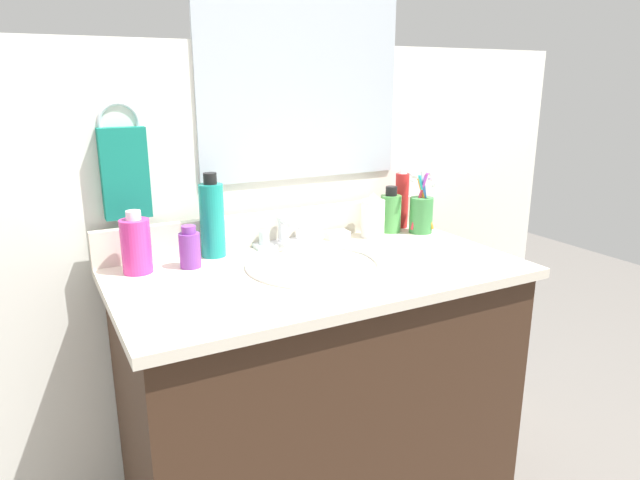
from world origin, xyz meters
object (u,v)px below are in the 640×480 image
object	(u,v)px
hand_towel	(125,173)
faucet	(284,236)
bottle_mouthwash_teal	(212,219)
soap_bar	(337,235)
bottle_cream_purple	(190,248)
bottle_soap_pink	(136,245)
bottle_spray_red	(402,199)
bottle_toner_green	(391,212)
bottle_lotion_white	(373,217)
cup_green	(421,213)

from	to	relation	value
hand_towel	faucet	world-z (taller)	hand_towel
bottle_mouthwash_teal	soap_bar	bearing A→B (deg)	-2.03
bottle_mouthwash_teal	bottle_cream_purple	xyz separation A→B (m)	(-0.08, -0.06, -0.05)
bottle_soap_pink	soap_bar	world-z (taller)	bottle_soap_pink
hand_towel	faucet	size ratio (longest dim) A/B	1.38
bottle_spray_red	soap_bar	xyz separation A→B (m)	(-0.24, -0.03, -0.08)
bottle_spray_red	bottle_toner_green	xyz separation A→B (m)	(-0.06, -0.03, -0.03)
bottle_soap_pink	bottle_spray_red	distance (m)	0.80
hand_towel	bottle_soap_pink	bearing A→B (deg)	-93.42
bottle_mouthwash_teal	bottle_toner_green	world-z (taller)	bottle_mouthwash_teal
faucet	bottle_mouthwash_teal	xyz separation A→B (m)	(-0.20, 0.00, 0.07)
faucet	bottle_cream_purple	world-z (taller)	bottle_cream_purple
bottle_lotion_white	soap_bar	bearing A→B (deg)	167.96
faucet	cup_green	xyz separation A→B (m)	(0.42, -0.06, 0.03)
hand_towel	bottle_toner_green	world-z (taller)	hand_towel
hand_towel	cup_green	xyz separation A→B (m)	(0.81, -0.12, -0.16)
bottle_mouthwash_teal	bottle_soap_pink	xyz separation A→B (m)	(-0.20, -0.04, -0.03)
cup_green	bottle_mouthwash_teal	bearing A→B (deg)	174.38
bottle_toner_green	bottle_lotion_white	distance (m)	0.08
bottle_lotion_white	bottle_mouthwash_teal	bearing A→B (deg)	175.68
bottle_soap_pink	bottle_toner_green	bearing A→B (deg)	2.37
hand_towel	bottle_toner_green	size ratio (longest dim) A/B	1.60
bottle_cream_purple	hand_towel	bearing A→B (deg)	132.82
cup_green	faucet	bearing A→B (deg)	171.79
bottle_spray_red	cup_green	world-z (taller)	bottle_spray_red
bottle_soap_pink	bottle_lotion_white	bearing A→B (deg)	0.60
bottle_soap_pink	cup_green	world-z (taller)	cup_green
bottle_lotion_white	cup_green	size ratio (longest dim) A/B	0.69
faucet	cup_green	world-z (taller)	cup_green
bottle_lotion_white	soap_bar	distance (m)	0.12
bottle_cream_purple	soap_bar	world-z (taller)	bottle_cream_purple
bottle_toner_green	bottle_lotion_white	size ratio (longest dim) A/B	1.06
bottle_lotion_white	soap_bar	size ratio (longest dim) A/B	2.03
cup_green	hand_towel	bearing A→B (deg)	171.45
bottle_toner_green	cup_green	bearing A→B (deg)	-33.19
faucet	bottle_lotion_white	distance (m)	0.27
bottle_mouthwash_teal	bottle_toner_green	bearing A→B (deg)	-1.20
soap_bar	bottle_soap_pink	bearing A→B (deg)	-177.00
bottle_cream_purple	cup_green	size ratio (longest dim) A/B	0.55
cup_green	soap_bar	distance (m)	0.27
hand_towel	bottle_toner_green	distance (m)	0.75
bottle_soap_pink	bottle_cream_purple	size ratio (longest dim) A/B	1.44
bottle_spray_red	cup_green	bearing A→B (deg)	-79.47
bottle_mouthwash_teal	soap_bar	xyz separation A→B (m)	(0.36, -0.01, -0.09)
hand_towel	bottle_spray_red	distance (m)	0.81
bottle_cream_purple	bottle_lotion_white	xyz separation A→B (m)	(0.54, 0.03, 0.01)
bottle_spray_red	bottle_lotion_white	distance (m)	0.15
bottle_lotion_white	cup_green	distance (m)	0.16
bottle_soap_pink	soap_bar	xyz separation A→B (m)	(0.56, 0.03, -0.05)
cup_green	soap_bar	world-z (taller)	cup_green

